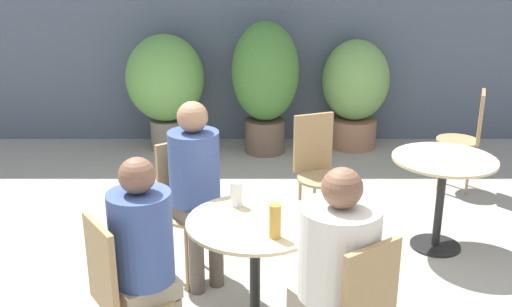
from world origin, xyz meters
TOP-DOWN VIEW (x-y plane):
  - storefront_wall at (0.00, 3.78)m, footprint 10.00×0.06m
  - cafe_table_near at (-0.01, 0.09)m, footprint 0.76×0.76m
  - cafe_table_far at (1.34, 1.11)m, footprint 0.74×0.74m
  - bistro_chair_0 at (-0.46, 0.74)m, footprint 0.43×0.43m
  - bistro_chair_1 at (-0.66, -0.37)m, footprint 0.43×0.43m
  - bistro_chair_3 at (1.91, 2.22)m, footprint 0.42×0.40m
  - bistro_chair_4 at (0.47, 1.39)m, footprint 0.40×0.42m
  - seated_person_0 at (-0.38, 0.62)m, footprint 0.40×0.41m
  - seated_person_1 at (-0.54, -0.29)m, footprint 0.39×0.38m
  - seated_person_2 at (0.37, -0.45)m, footprint 0.46×0.47m
  - beer_glass_0 at (-0.11, 0.28)m, footprint 0.07×0.07m
  - beer_glass_1 at (0.10, -0.11)m, footprint 0.06×0.06m
  - potted_plant_0 at (-0.97, 3.37)m, footprint 0.83×0.83m
  - potted_plant_1 at (0.10, 3.30)m, footprint 0.71×0.71m
  - potted_plant_2 at (1.08, 3.48)m, footprint 0.73×0.73m

SIDE VIEW (x-z plane):
  - cafe_table_far at x=1.34m, z-range 0.20..0.90m
  - cafe_table_near at x=-0.01m, z-range 0.20..0.91m
  - bistro_chair_0 at x=-0.46m, z-range 0.10..1.02m
  - bistro_chair_1 at x=-0.66m, z-range 0.10..1.02m
  - bistro_chair_3 at x=1.91m, z-range 0.10..1.02m
  - bistro_chair_4 at x=0.47m, z-range 0.10..1.02m
  - potted_plant_2 at x=1.08m, z-range 0.07..1.26m
  - seated_person_2 at x=0.37m, z-range 0.11..1.33m
  - seated_person_1 at x=-0.54m, z-range 0.12..1.33m
  - seated_person_0 at x=-0.38m, z-range 0.12..1.36m
  - potted_plant_0 at x=-0.97m, z-range 0.13..1.39m
  - beer_glass_0 at x=-0.11m, z-range 0.70..0.85m
  - beer_glass_1 at x=0.10m, z-range 0.70..0.89m
  - potted_plant_1 at x=0.10m, z-range 0.10..1.51m
  - storefront_wall at x=0.00m, z-range 0.00..3.00m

